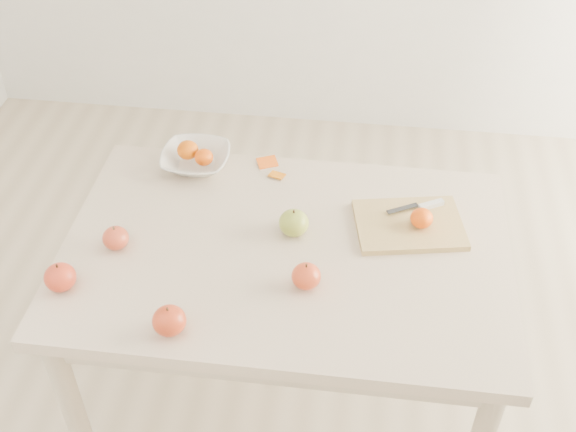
# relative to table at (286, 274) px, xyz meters

# --- Properties ---
(ground) EXTENTS (3.50, 3.50, 0.00)m
(ground) POSITION_rel_table_xyz_m (0.00, 0.00, -0.65)
(ground) COLOR #C6B293
(ground) RESTS_ON ground
(table) EXTENTS (1.20, 0.80, 0.75)m
(table) POSITION_rel_table_xyz_m (0.00, 0.00, 0.00)
(table) COLOR beige
(table) RESTS_ON ground
(cutting_board) EXTENTS (0.33, 0.27, 0.02)m
(cutting_board) POSITION_rel_table_xyz_m (0.33, 0.13, 0.11)
(cutting_board) COLOR tan
(cutting_board) RESTS_ON table
(board_tangerine) EXTENTS (0.06, 0.06, 0.05)m
(board_tangerine) POSITION_rel_table_xyz_m (0.36, 0.12, 0.14)
(board_tangerine) COLOR #D04B07
(board_tangerine) RESTS_ON cutting_board
(fruit_bowl) EXTENTS (0.21, 0.21, 0.05)m
(fruit_bowl) POSITION_rel_table_xyz_m (-0.32, 0.32, 0.12)
(fruit_bowl) COLOR silver
(fruit_bowl) RESTS_ON table
(bowl_tangerine_near) EXTENTS (0.07, 0.07, 0.06)m
(bowl_tangerine_near) POSITION_rel_table_xyz_m (-0.34, 0.33, 0.15)
(bowl_tangerine_near) COLOR #D85107
(bowl_tangerine_near) RESTS_ON fruit_bowl
(bowl_tangerine_far) EXTENTS (0.06, 0.06, 0.05)m
(bowl_tangerine_far) POSITION_rel_table_xyz_m (-0.29, 0.31, 0.15)
(bowl_tangerine_far) COLOR #E65708
(bowl_tangerine_far) RESTS_ON fruit_bowl
(orange_peel_a) EXTENTS (0.07, 0.07, 0.01)m
(orange_peel_a) POSITION_rel_table_xyz_m (-0.10, 0.36, 0.10)
(orange_peel_a) COLOR #DC540F
(orange_peel_a) RESTS_ON table
(orange_peel_b) EXTENTS (0.05, 0.05, 0.01)m
(orange_peel_b) POSITION_rel_table_xyz_m (-0.07, 0.31, 0.10)
(orange_peel_b) COLOR orange
(orange_peel_b) RESTS_ON table
(paring_knife) EXTENTS (0.16, 0.08, 0.01)m
(paring_knife) POSITION_rel_table_xyz_m (0.37, 0.20, 0.12)
(paring_knife) COLOR silver
(paring_knife) RESTS_ON cutting_board
(apple_green) EXTENTS (0.08, 0.08, 0.07)m
(apple_green) POSITION_rel_table_xyz_m (0.01, 0.06, 0.14)
(apple_green) COLOR olive
(apple_green) RESTS_ON table
(apple_red_c) EXTENTS (0.08, 0.08, 0.07)m
(apple_red_c) POSITION_rel_table_xyz_m (-0.23, -0.32, 0.14)
(apple_red_c) COLOR maroon
(apple_red_c) RESTS_ON table
(apple_red_d) EXTENTS (0.08, 0.08, 0.07)m
(apple_red_d) POSITION_rel_table_xyz_m (-0.54, -0.22, 0.13)
(apple_red_d) COLOR maroon
(apple_red_d) RESTS_ON table
(apple_red_e) EXTENTS (0.07, 0.07, 0.07)m
(apple_red_e) POSITION_rel_table_xyz_m (0.07, -0.13, 0.13)
(apple_red_e) COLOR #9C1E0E
(apple_red_e) RESTS_ON table
(apple_red_b) EXTENTS (0.07, 0.07, 0.06)m
(apple_red_b) POSITION_rel_table_xyz_m (-0.45, -0.05, 0.13)
(apple_red_b) COLOR maroon
(apple_red_b) RESTS_ON table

